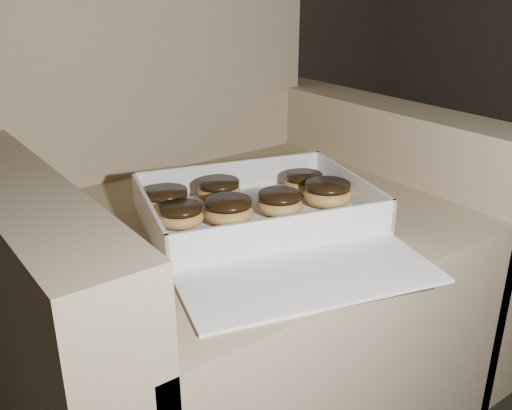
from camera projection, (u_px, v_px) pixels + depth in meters
The scene contains 14 objects.
armchair at pixel (226, 254), 1.11m from camera, with size 0.87×0.74×0.91m.
bakery_box at pixel (266, 222), 0.93m from camera, with size 0.47×0.51×0.06m.
donut_a at pixel (280, 203), 0.96m from camera, with size 0.08×0.08×0.04m.
donut_b at pixel (181, 215), 0.92m from camera, with size 0.07×0.07×0.04m.
donut_c at pixel (166, 200), 0.97m from camera, with size 0.08×0.08×0.04m.
donut_d at pixel (229, 211), 0.93m from camera, with size 0.08×0.08×0.04m.
donut_e at pixel (219, 190), 1.02m from camera, with size 0.08×0.08×0.04m.
donut_f at pixel (327, 194), 1.00m from camera, with size 0.09×0.09×0.04m.
donut_g at pixel (304, 183), 1.06m from camera, with size 0.07×0.07×0.04m.
crumb_a at pixel (176, 250), 0.84m from camera, with size 0.01×0.01×0.00m, color black.
crumb_b at pixel (282, 236), 0.89m from camera, with size 0.01×0.01×0.00m, color black.
crumb_c at pixel (354, 228), 0.92m from camera, with size 0.01×0.01×0.00m, color black.
crumb_d at pixel (255, 247), 0.85m from camera, with size 0.01×0.01×0.00m, color black.
crumb_e at pixel (212, 230), 0.91m from camera, with size 0.01×0.01×0.00m, color black.
Camera 1 is at (-0.86, -0.23, 0.80)m, focal length 40.00 mm.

